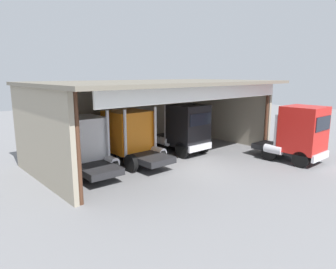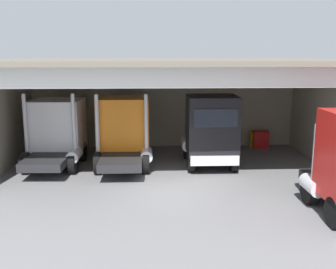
{
  "view_description": "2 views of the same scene",
  "coord_description": "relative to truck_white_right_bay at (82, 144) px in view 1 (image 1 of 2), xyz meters",
  "views": [
    {
      "loc": [
        -12.94,
        -11.72,
        5.63
      ],
      "look_at": [
        0.0,
        2.81,
        1.75
      ],
      "focal_mm": 32.41,
      "sensor_mm": 36.0,
      "label": 1
    },
    {
      "loc": [
        -0.85,
        -15.49,
        5.5
      ],
      "look_at": [
        0.0,
        2.81,
        1.75
      ],
      "focal_mm": 42.84,
      "sensor_mm": 36.0,
      "label": 2
    }
  ],
  "objects": [
    {
      "name": "truck_red_center_right_bay",
      "position": [
        11.42,
        -7.15,
        0.2
      ],
      "size": [
        2.49,
        4.46,
        3.66
      ],
      "rotation": [
        0.0,
        0.0,
        3.13
      ],
      "color": "red",
      "rests_on": "ground"
    },
    {
      "name": "oil_drum",
      "position": [
        10.77,
        3.31,
        -1.25
      ],
      "size": [
        0.58,
        0.58,
        0.92
      ],
      "primitive_type": "cylinder",
      "color": "gold",
      "rests_on": "ground"
    },
    {
      "name": "ground_plane",
      "position": [
        5.43,
        -4.04,
        -1.71
      ],
      "size": [
        80.0,
        80.0,
        0.0
      ],
      "primitive_type": "plane",
      "color": "slate",
      "rests_on": "ground"
    },
    {
      "name": "truck_white_right_bay",
      "position": [
        0.0,
        0.0,
        0.0
      ],
      "size": [
        2.7,
        4.69,
        3.66
      ],
      "rotation": [
        0.0,
        0.0,
        -0.04
      ],
      "color": "white",
      "rests_on": "ground"
    },
    {
      "name": "truck_black_yard_outside",
      "position": [
        7.49,
        -0.75,
        0.13
      ],
      "size": [
        2.5,
        4.88,
        3.53
      ],
      "rotation": [
        0.0,
        0.0,
        3.13
      ],
      "color": "black",
      "rests_on": "ground"
    },
    {
      "name": "workshop_shed",
      "position": [
        5.43,
        0.67,
        1.93
      ],
      "size": [
        16.1,
        9.26,
        5.19
      ],
      "color": "#9E937F",
      "rests_on": "ground"
    },
    {
      "name": "tool_cart",
      "position": [
        11.05,
        3.14,
        -1.21
      ],
      "size": [
        0.9,
        0.6,
        1.0
      ],
      "primitive_type": "cube",
      "color": "red",
      "rests_on": "ground"
    },
    {
      "name": "truck_orange_center_left_bay",
      "position": [
        3.3,
        -0.06,
        0.06
      ],
      "size": [
        2.67,
        4.92,
        3.63
      ],
      "rotation": [
        0.0,
        0.0,
        -0.0
      ],
      "color": "orange",
      "rests_on": "ground"
    }
  ]
}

